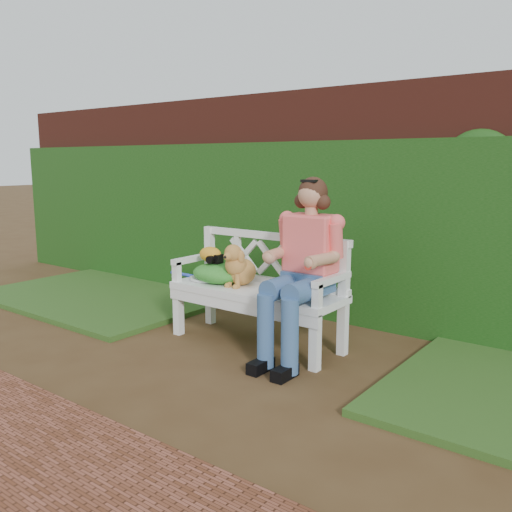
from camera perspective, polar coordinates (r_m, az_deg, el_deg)
The scene contains 12 objects.
ground at distance 4.09m, azimuth -4.27°, elevation -11.83°, with size 60.00×60.00×0.00m, color #402915.
brick_wall at distance 5.38m, azimuth 9.14°, elevation 5.42°, with size 10.00×0.30×2.20m, color #5D241A.
ivy_hedge at distance 5.22m, azimuth 7.92°, elevation 2.54°, with size 10.00×0.18×1.70m, color #26501A.
grass_left at distance 6.36m, azimuth -15.21°, elevation -3.94°, with size 2.60×2.00×0.05m, color black.
brick_paving at distance 3.19m, azimuth -24.85°, elevation -19.13°, with size 4.00×1.20×0.03m, color #552A18.
garden_bench at distance 4.54m, azimuth -0.00°, elevation -6.35°, with size 1.58×0.60×0.48m, color white, non-canonical shape.
seated_woman at distance 4.14m, azimuth 5.39°, elevation -1.62°, with size 0.58×0.77×1.38m, color #F24F60, non-canonical shape.
dog at distance 4.54m, azimuth -1.71°, elevation -0.87°, with size 0.24×0.33×0.37m, color #A9724A, non-canonical shape.
tennis_racket at distance 4.81m, azimuth -5.45°, elevation -2.33°, with size 0.64×0.27×0.03m, color white, non-canonical shape.
green_bag at distance 4.69m, azimuth -3.94°, elevation -1.77°, with size 0.49×0.38×0.17m, color green, non-canonical shape.
camera_item at distance 4.68m, azimuth -4.32°, elevation -0.26°, with size 0.12×0.09×0.08m, color black.
baseball_glove at distance 4.72m, azimuth -4.83°, elevation 0.17°, with size 0.21×0.16×0.13m, color orange.
Camera 1 is at (2.53, -2.83, 1.52)m, focal length 38.00 mm.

